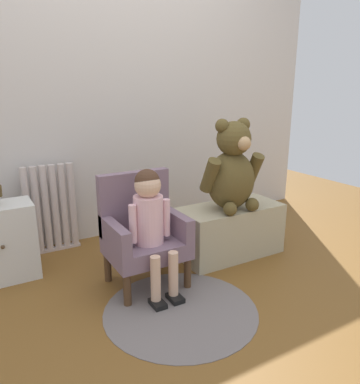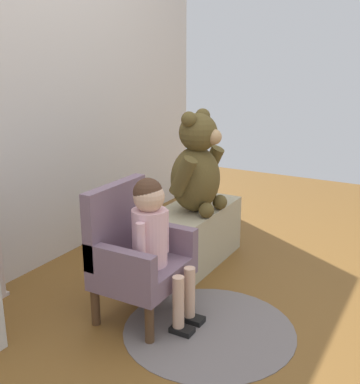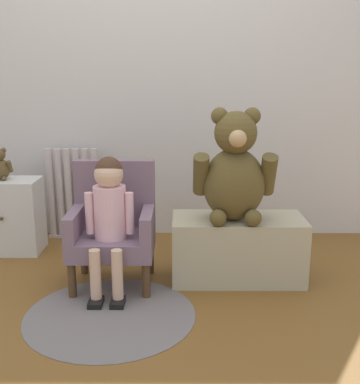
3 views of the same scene
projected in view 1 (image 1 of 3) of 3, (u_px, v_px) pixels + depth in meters
The scene contains 9 objects.
ground_plane at pixel (200, 306), 2.05m from camera, with size 6.00×6.00×0.00m, color brown.
back_wall at pixel (109, 81), 2.78m from camera, with size 3.80×0.05×2.40m, color beige.
radiator at pixel (51, 209), 2.67m from camera, with size 0.37×0.05×0.64m.
small_dresser at pixel (1, 242), 2.29m from camera, with size 0.40×0.28×0.48m.
child_armchair at pixel (143, 232), 2.23m from camera, with size 0.45×0.38×0.67m.
child_figure at pixel (150, 214), 2.10m from camera, with size 0.25×0.35×0.72m.
low_bench at pixel (230, 230), 2.64m from camera, with size 0.73×0.34×0.36m, color tan.
large_teddy_bear at pixel (232, 170), 2.47m from camera, with size 0.44×0.31×0.61m.
floor_rug at pixel (181, 310), 2.01m from camera, with size 0.83×0.83×0.01m, color slate.
Camera 1 is at (-1.00, -1.50, 1.16)m, focal length 35.00 mm.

